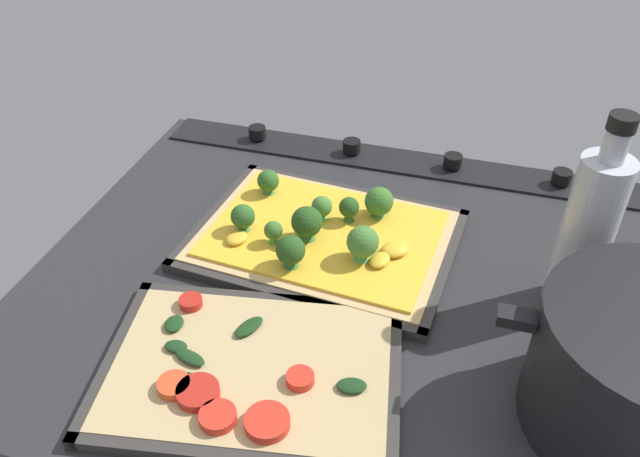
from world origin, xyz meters
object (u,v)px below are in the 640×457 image
broccoli_pizza (323,232)px  veggie_pizza_back (247,370)px  baking_tray_front (324,241)px  baking_tray_back (251,371)px  oil_bottle (588,231)px

broccoli_pizza → veggie_pizza_back: (1.45, 23.23, -0.92)cm
baking_tray_front → baking_tray_back: bearing=86.8°
baking_tray_front → veggie_pizza_back: bearing=86.3°
baking_tray_front → broccoli_pizza: (0.05, 0.22, 1.65)cm
oil_bottle → broccoli_pizza: bearing=-3.3°
broccoli_pizza → veggie_pizza_back: size_ratio=1.05×
baking_tray_back → broccoli_pizza: bearing=-93.1°
broccoli_pizza → baking_tray_back: bearing=86.9°
baking_tray_back → veggie_pizza_back: (0.24, 0.53, 0.72)cm
baking_tray_back → baking_tray_front: bearing=-93.2°
baking_tray_back → veggie_pizza_back: 0.92cm
broccoli_pizza → oil_bottle: 31.58cm
baking_tray_back → oil_bottle: size_ratio=1.41×
broccoli_pizza → veggie_pizza_back: broccoli_pizza is taller
veggie_pizza_back → oil_bottle: oil_bottle is taller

